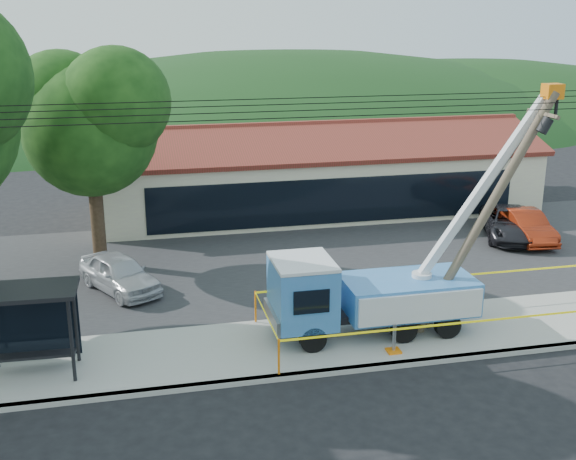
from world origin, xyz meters
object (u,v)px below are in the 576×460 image
(leaning_pole, at_px, (492,202))
(car_dark, at_px, (509,239))
(utility_truck, at_px, (367,291))
(car_red, at_px, (524,242))
(car_silver, at_px, (121,293))
(bus_shelter, at_px, (30,310))

(leaning_pole, height_order, car_dark, leaning_pole)
(utility_truck, distance_m, car_red, 12.97)
(leaning_pole, relative_size, car_silver, 1.92)
(car_silver, bearing_deg, bus_shelter, -140.67)
(leaning_pole, relative_size, bus_shelter, 2.80)
(leaning_pole, xyz_separation_m, bus_shelter, (-14.10, -0.09, -2.30))
(utility_truck, relative_size, car_silver, 2.27)
(utility_truck, relative_size, bus_shelter, 3.32)
(utility_truck, distance_m, car_dark, 12.94)
(utility_truck, distance_m, leaning_pole, 4.84)
(leaning_pole, distance_m, car_silver, 13.82)
(leaning_pole, relative_size, car_dark, 1.57)
(utility_truck, relative_size, leaning_pole, 1.19)
(utility_truck, height_order, leaning_pole, utility_truck)
(bus_shelter, distance_m, car_red, 22.11)
(utility_truck, distance_m, car_silver, 9.68)
(leaning_pole, xyz_separation_m, car_dark, (5.84, 8.69, -4.37))
(leaning_pole, bearing_deg, utility_truck, 175.02)
(car_silver, xyz_separation_m, car_red, (18.01, 2.28, 0.00))
(car_red, bearing_deg, utility_truck, -136.87)
(utility_truck, relative_size, car_red, 2.22)
(bus_shelter, bearing_deg, utility_truck, 4.62)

